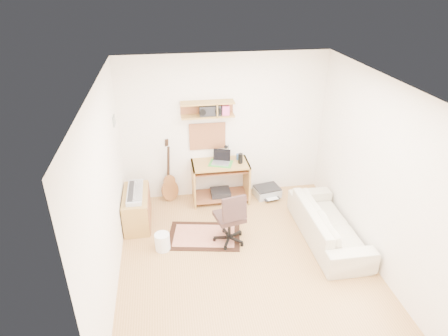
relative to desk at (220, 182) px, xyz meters
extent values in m
cube|color=tan|center=(0.11, -1.73, -0.38)|extent=(3.60, 4.00, 0.01)
cube|color=white|center=(0.11, -1.73, 2.23)|extent=(3.60, 4.00, 0.01)
cube|color=white|center=(0.11, 0.28, 0.93)|extent=(3.60, 0.01, 2.60)
cube|color=white|center=(-1.70, -1.73, 0.93)|extent=(0.01, 4.00, 2.60)
cube|color=white|center=(1.91, -1.73, 0.93)|extent=(0.01, 4.00, 2.60)
cube|color=#B3853F|center=(-0.19, 0.15, 1.32)|extent=(0.90, 0.25, 0.26)
cube|color=tan|center=(-0.19, 0.25, 0.79)|extent=(0.64, 0.03, 0.49)
cube|color=#4C8CBF|center=(-1.68, -0.23, 1.34)|extent=(0.02, 0.20, 0.15)
cylinder|color=black|center=(0.35, -0.05, 0.47)|extent=(0.08, 0.08, 0.18)
cylinder|color=#2E558B|center=(0.34, 0.10, 0.43)|extent=(0.07, 0.07, 0.10)
cube|color=black|center=(-0.15, 0.15, 1.30)|extent=(0.36, 0.16, 0.18)
cube|color=beige|center=(-0.42, -1.06, -0.37)|extent=(1.25, 0.94, 0.02)
cube|color=#B3853F|center=(-1.47, -0.50, -0.10)|extent=(0.40, 0.90, 0.55)
cube|color=#B2B5BA|center=(-1.47, -0.50, 0.21)|extent=(0.24, 0.76, 0.07)
cylinder|color=white|center=(-1.07, -1.27, -0.24)|extent=(0.26, 0.26, 0.27)
cube|color=#A5A8AA|center=(0.88, 0.01, -0.29)|extent=(0.52, 0.44, 0.17)
imported|color=beige|center=(1.49, -1.39, -0.01)|extent=(0.54, 1.86, 0.73)
camera|label=1|loc=(-0.88, -6.03, 3.42)|focal=31.08mm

